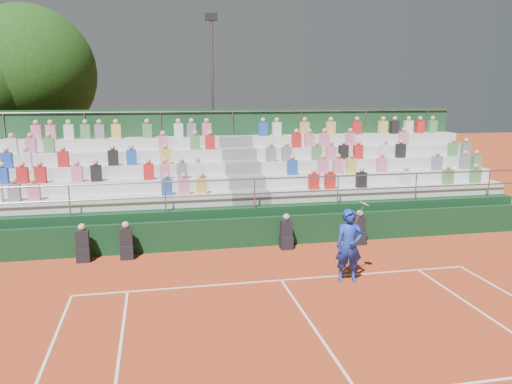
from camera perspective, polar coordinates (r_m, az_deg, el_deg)
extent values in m
plane|color=#AD3E1C|center=(13.95, 2.90, -10.05)|extent=(90.00, 90.00, 0.00)
cube|color=white|center=(13.95, 2.90, -10.03)|extent=(11.00, 0.06, 0.01)
cube|color=white|center=(11.15, 7.12, -15.82)|extent=(0.06, 6.40, 0.01)
cube|color=black|center=(16.75, 0.20, -4.56)|extent=(20.00, 0.15, 1.00)
cube|color=black|center=(16.25, -19.11, -6.74)|extent=(0.40, 0.40, 0.44)
cube|color=black|center=(16.11, -19.22, -5.12)|extent=(0.38, 0.25, 0.55)
sphere|color=tan|center=(16.01, -19.31, -3.81)|extent=(0.22, 0.22, 0.22)
cube|color=black|center=(16.12, -14.54, -6.62)|extent=(0.40, 0.40, 0.44)
cube|color=black|center=(15.98, -14.63, -4.98)|extent=(0.38, 0.25, 0.55)
sphere|color=tan|center=(15.88, -14.69, -3.66)|extent=(0.22, 0.22, 0.22)
cube|color=black|center=(16.61, 3.47, -5.74)|extent=(0.40, 0.40, 0.44)
cube|color=black|center=(16.47, 3.49, -4.14)|extent=(0.38, 0.25, 0.55)
sphere|color=tan|center=(16.38, 3.50, -2.86)|extent=(0.22, 0.22, 0.22)
cube|color=black|center=(17.42, 11.67, -5.14)|extent=(0.40, 0.40, 0.44)
cube|color=black|center=(17.29, 11.73, -3.61)|extent=(0.38, 0.25, 0.55)
sphere|color=tan|center=(17.20, 11.78, -2.39)|extent=(0.22, 0.22, 0.22)
cube|color=black|center=(19.68, -1.62, -1.87)|extent=(20.00, 5.20, 1.20)
cube|color=silver|center=(17.72, -17.97, -1.21)|extent=(9.30, 0.85, 0.42)
cube|color=silver|center=(19.59, 14.85, 0.12)|extent=(9.30, 0.85, 0.42)
cube|color=slate|center=(17.90, -0.71, -0.54)|extent=(1.40, 0.85, 0.42)
cube|color=silver|center=(18.47, -17.77, 0.62)|extent=(9.30, 0.85, 0.42)
cube|color=silver|center=(20.27, 13.86, 1.74)|extent=(9.30, 0.85, 0.42)
cube|color=slate|center=(18.64, -1.20, 1.25)|extent=(1.40, 0.85, 0.42)
cube|color=silver|center=(19.24, -17.58, 2.31)|extent=(9.30, 0.85, 0.42)
cube|color=silver|center=(20.97, 12.93, 3.25)|extent=(9.30, 0.85, 0.42)
cube|color=slate|center=(19.40, -1.66, 2.90)|extent=(1.40, 0.85, 0.42)
cube|color=silver|center=(20.02, -17.40, 3.86)|extent=(9.30, 0.85, 0.42)
cube|color=silver|center=(21.69, 12.05, 4.66)|extent=(9.30, 0.85, 0.42)
cube|color=slate|center=(20.17, -2.08, 4.42)|extent=(1.40, 0.85, 0.42)
cube|color=silver|center=(20.81, -17.24, 5.30)|extent=(9.30, 0.85, 0.42)
cube|color=silver|center=(22.43, 11.24, 5.98)|extent=(9.30, 0.85, 0.42)
cube|color=slate|center=(20.96, -2.47, 5.83)|extent=(1.40, 0.85, 0.42)
cube|color=#194324|center=(21.58, -2.67, 3.61)|extent=(20.00, 0.12, 4.40)
cylinder|color=gray|center=(16.90, -0.17, 1.49)|extent=(20.00, 0.05, 0.05)
cylinder|color=gray|center=(21.30, -2.68, 9.18)|extent=(20.00, 0.05, 0.05)
cube|color=slate|center=(17.94, -25.88, -0.05)|extent=(0.36, 0.24, 0.56)
cube|color=pink|center=(17.80, -24.01, 0.02)|extent=(0.36, 0.24, 0.56)
cube|color=#1E4CB2|center=(17.36, -10.16, 0.57)|extent=(0.36, 0.24, 0.56)
cube|color=pink|center=(17.38, -8.22, 0.64)|extent=(0.36, 0.24, 0.56)
cube|color=gold|center=(17.42, -6.24, 0.71)|extent=(0.36, 0.24, 0.56)
cube|color=#1E4CB2|center=(18.82, -26.98, 1.63)|extent=(0.36, 0.24, 0.56)
cube|color=red|center=(18.66, -25.12, 1.72)|extent=(0.36, 0.24, 0.56)
cube|color=red|center=(18.53, -23.40, 1.80)|extent=(0.36, 0.24, 0.56)
cube|color=pink|center=(18.32, -19.76, 1.97)|extent=(0.36, 0.24, 0.56)
cube|color=black|center=(18.24, -17.79, 2.05)|extent=(0.36, 0.24, 0.56)
cube|color=red|center=(18.13, -12.16, 2.28)|extent=(0.36, 0.24, 0.56)
cube|color=pink|center=(18.13, -10.40, 2.35)|extent=(0.36, 0.24, 0.56)
cube|color=slate|center=(18.15, -8.45, 2.43)|extent=(0.36, 0.24, 0.56)
cube|color=silver|center=(18.18, -6.67, 2.49)|extent=(0.36, 0.24, 0.56)
cube|color=#1E4CB2|center=(19.59, -26.59, 3.24)|extent=(0.36, 0.24, 0.56)
cube|color=silver|center=(19.44, -24.78, 3.34)|extent=(0.36, 0.24, 0.56)
cube|color=red|center=(19.19, -21.16, 3.53)|extent=(0.36, 0.24, 0.56)
cube|color=black|center=(18.97, -16.01, 3.77)|extent=(0.36, 0.24, 0.56)
cube|color=#1E4CB2|center=(18.93, -14.04, 3.86)|extent=(0.36, 0.24, 0.56)
cube|color=gold|center=(18.91, -10.32, 4.00)|extent=(0.36, 0.24, 0.56)
cube|color=silver|center=(20.37, -26.10, 4.74)|extent=(0.36, 0.24, 0.56)
cube|color=pink|center=(20.21, -24.33, 4.85)|extent=(0.36, 0.24, 0.56)
cube|color=#4C8C4C|center=(20.08, -22.56, 4.95)|extent=(0.36, 0.24, 0.56)
cube|color=pink|center=(19.71, -10.57, 5.51)|extent=(0.36, 0.24, 0.56)
cube|color=#4C8C4C|center=(19.77, -6.97, 5.63)|extent=(0.36, 0.24, 0.56)
cube|color=red|center=(19.82, -5.27, 5.69)|extent=(0.36, 0.24, 0.56)
cube|color=pink|center=(20.99, -23.79, 6.25)|extent=(0.36, 0.24, 0.56)
cube|color=pink|center=(20.89, -22.40, 6.33)|extent=(0.36, 0.24, 0.56)
cube|color=silver|center=(20.78, -20.59, 6.44)|extent=(0.36, 0.24, 0.56)
cube|color=#4C8C4C|center=(20.69, -18.89, 6.53)|extent=(0.36, 0.24, 0.56)
cube|color=slate|center=(20.63, -17.43, 6.61)|extent=(0.36, 0.24, 0.56)
cube|color=gold|center=(20.57, -15.68, 6.69)|extent=(0.36, 0.24, 0.56)
cube|color=#4C8C4C|center=(20.52, -12.32, 6.84)|extent=(0.36, 0.24, 0.56)
cube|color=silver|center=(20.54, -8.85, 6.97)|extent=(0.36, 0.24, 0.56)
cube|color=slate|center=(20.57, -7.38, 7.02)|extent=(0.36, 0.24, 0.56)
cube|color=pink|center=(20.62, -5.66, 7.06)|extent=(0.36, 0.24, 0.56)
cube|color=red|center=(18.24, 6.62, 1.18)|extent=(0.36, 0.24, 0.56)
cube|color=red|center=(18.44, 8.46, 1.24)|extent=(0.36, 0.24, 0.56)
cube|color=black|center=(18.88, 11.94, 1.35)|extent=(0.36, 0.24, 0.56)
cube|color=silver|center=(19.65, 16.73, 1.50)|extent=(0.36, 0.24, 0.56)
cube|color=#4C8C4C|center=(20.54, 21.08, 1.63)|extent=(0.36, 0.24, 0.56)
cube|color=#4C8C4C|center=(21.20, 23.77, 1.70)|extent=(0.36, 0.24, 0.56)
cube|color=#1E4CB2|center=(18.81, 4.17, 2.83)|extent=(0.36, 0.24, 0.56)
cube|color=pink|center=(19.16, 7.67, 2.91)|extent=(0.36, 0.24, 0.56)
cube|color=pink|center=(19.36, 9.32, 2.95)|extent=(0.36, 0.24, 0.56)
cube|color=gold|center=(19.56, 10.79, 2.98)|extent=(0.36, 0.24, 0.56)
cube|color=pink|center=(20.08, 14.18, 3.05)|extent=(0.36, 0.24, 0.56)
cube|color=slate|center=(21.20, 19.97, 3.13)|extent=(0.36, 0.24, 0.56)
cube|color=slate|center=(21.87, 22.74, 3.16)|extent=(0.36, 0.24, 0.56)
cube|color=#4C8C4C|center=(22.16, 23.86, 3.17)|extent=(0.36, 0.24, 0.56)
cube|color=slate|center=(19.41, 1.74, 4.36)|extent=(0.36, 0.24, 0.56)
cube|color=slate|center=(19.56, 3.54, 4.40)|extent=(0.36, 0.24, 0.56)
cube|color=#4C8C4C|center=(19.91, 6.95, 4.46)|extent=(0.36, 0.24, 0.56)
cube|color=pink|center=(20.11, 8.55, 4.48)|extent=(0.36, 0.24, 0.56)
cube|color=black|center=(20.29, 9.96, 4.50)|extent=(0.36, 0.24, 0.56)
cube|color=red|center=(20.53, 11.58, 4.52)|extent=(0.36, 0.24, 0.56)
cube|color=silver|center=(21.01, 14.55, 4.54)|extent=(0.36, 0.24, 0.56)
cube|color=black|center=(21.32, 16.19, 4.54)|extent=(0.36, 0.24, 0.56)
cube|color=#4C8C4C|center=(22.51, 21.59, 4.53)|extent=(0.36, 0.24, 0.56)
cube|color=slate|center=(22.84, 22.83, 4.53)|extent=(0.36, 0.24, 0.56)
cube|color=red|center=(20.50, 4.64, 5.88)|extent=(0.36, 0.24, 0.56)
cube|color=pink|center=(20.66, 6.10, 5.89)|extent=(0.36, 0.24, 0.56)
cube|color=pink|center=(20.86, 7.82, 5.91)|extent=(0.36, 0.24, 0.56)
cube|color=pink|center=(21.26, 10.71, 5.91)|extent=(0.36, 0.24, 0.56)
cube|color=pink|center=(22.29, 16.54, 5.88)|extent=(0.36, 0.24, 0.56)
cube|color=#1E4CB2|center=(20.99, 0.80, 7.19)|extent=(0.36, 0.24, 0.56)
cube|color=silver|center=(21.13, 2.38, 7.21)|extent=(0.36, 0.24, 0.56)
cube|color=gold|center=(21.45, 5.57, 7.23)|extent=(0.36, 0.24, 0.56)
cube|color=gold|center=(21.82, 8.53, 7.22)|extent=(0.36, 0.24, 0.56)
cube|color=red|center=(22.25, 11.44, 7.20)|extent=(0.36, 0.24, 0.56)
cube|color=gold|center=(22.75, 14.30, 7.16)|extent=(0.36, 0.24, 0.56)
cube|color=black|center=(23.00, 15.55, 7.14)|extent=(0.36, 0.24, 0.56)
cube|color=silver|center=(23.30, 17.02, 7.11)|extent=(0.36, 0.24, 0.56)
cube|color=red|center=(23.57, 18.22, 7.08)|extent=(0.36, 0.24, 0.56)
cube|color=#4C8C4C|center=(23.88, 19.50, 7.04)|extent=(0.36, 0.24, 0.56)
imported|color=#1631AB|center=(13.82, 10.59, -6.04)|extent=(0.80, 0.59, 2.01)
cylinder|color=gray|center=(13.69, 11.68, -2.57)|extent=(0.26, 0.03, 0.51)
cylinder|color=#E5D866|center=(13.68, 12.31, -1.32)|extent=(0.26, 0.28, 0.14)
cylinder|color=#352013|center=(26.28, -23.88, 3.00)|extent=(0.50, 0.50, 3.46)
sphere|color=#13350E|center=(26.08, -24.63, 12.22)|extent=(6.24, 6.24, 6.24)
cylinder|color=gray|center=(26.20, -4.97, 9.56)|extent=(0.16, 0.16, 8.62)
cube|color=black|center=(26.45, -5.14, 19.32)|extent=(0.60, 0.25, 0.35)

